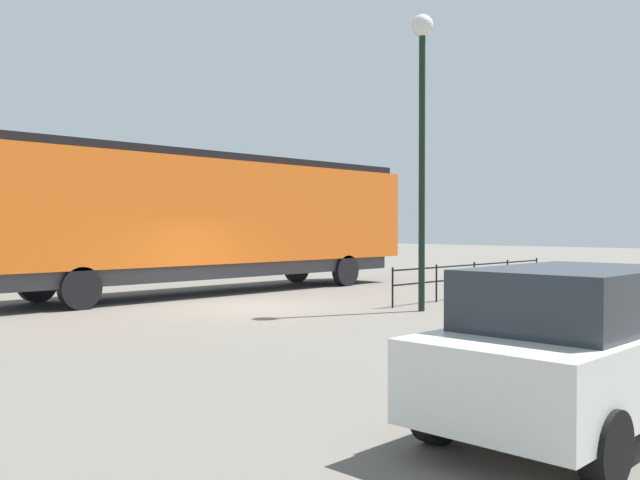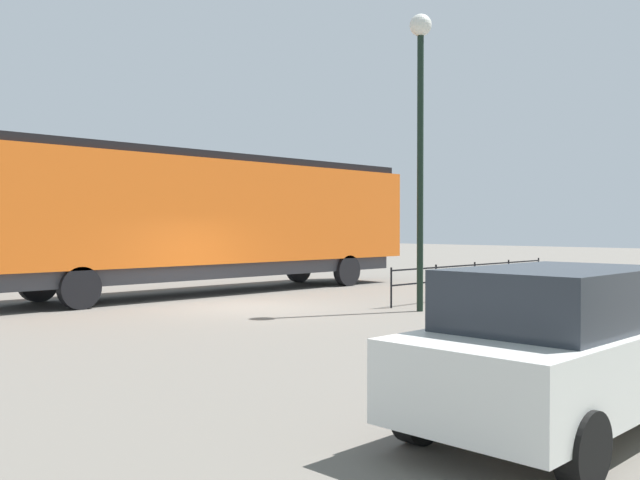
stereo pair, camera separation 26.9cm
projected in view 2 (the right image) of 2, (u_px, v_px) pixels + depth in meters
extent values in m
plane|color=#666059|center=(246.00, 307.00, 18.26)|extent=(120.00, 120.00, 0.00)
cube|color=orange|center=(211.00, 213.00, 22.17)|extent=(2.83, 15.73, 3.14)
cube|color=black|center=(353.00, 227.00, 26.92)|extent=(2.71, 2.30, 2.20)
cube|color=black|center=(211.00, 160.00, 22.14)|extent=(2.54, 15.10, 0.24)
cube|color=#38383D|center=(211.00, 269.00, 22.20)|extent=(2.54, 14.47, 0.45)
cylinder|color=black|center=(299.00, 268.00, 26.66)|extent=(0.30, 1.10, 1.10)
cylinder|color=black|center=(347.00, 271.00, 24.87)|extent=(0.30, 1.10, 1.10)
cylinder|color=black|center=(38.00, 282.00, 19.54)|extent=(0.30, 1.10, 1.10)
cylinder|color=black|center=(79.00, 288.00, 17.76)|extent=(0.30, 1.10, 1.10)
cube|color=silver|center=(568.00, 362.00, 7.20)|extent=(1.76, 4.31, 0.77)
cube|color=#262B33|center=(559.00, 297.00, 7.04)|extent=(1.55, 2.41, 0.60)
cylinder|color=black|center=(558.00, 368.00, 8.82)|extent=(0.22, 0.64, 0.64)
cylinder|color=black|center=(418.00, 411.00, 6.75)|extent=(0.22, 0.64, 0.64)
cylinder|color=black|center=(583.00, 449.00, 5.59)|extent=(0.22, 0.64, 0.64)
cylinder|color=black|center=(420.00, 172.00, 17.32)|extent=(0.16, 0.16, 6.96)
sphere|color=silver|center=(421.00, 25.00, 17.26)|extent=(0.55, 0.55, 0.55)
cube|color=black|center=(475.00, 265.00, 20.85)|extent=(0.04, 7.90, 0.04)
cube|color=black|center=(475.00, 278.00, 20.85)|extent=(0.04, 7.90, 0.04)
cylinder|color=black|center=(391.00, 288.00, 18.06)|extent=(0.05, 0.05, 1.06)
cylinder|color=black|center=(436.00, 283.00, 19.46)|extent=(0.05, 0.05, 1.06)
cylinder|color=black|center=(475.00, 280.00, 20.86)|extent=(0.05, 0.05, 1.06)
cylinder|color=black|center=(509.00, 276.00, 22.25)|extent=(0.05, 0.05, 1.06)
cylinder|color=black|center=(538.00, 273.00, 23.65)|extent=(0.05, 0.05, 1.06)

